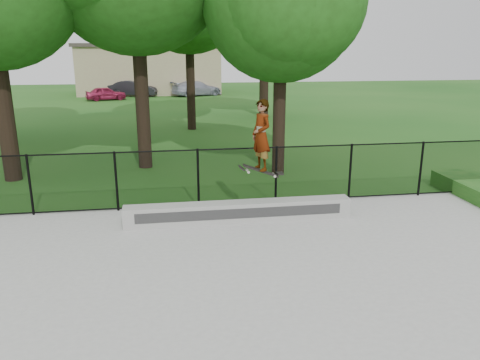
{
  "coord_description": "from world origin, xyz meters",
  "views": [
    {
      "loc": [
        -0.7,
        -5.4,
        3.96
      ],
      "look_at": [
        0.8,
        4.2,
        1.2
      ],
      "focal_mm": 35.0,
      "sensor_mm": 36.0,
      "label": 1
    }
  ],
  "objects_px": {
    "grind_ledge": "(239,212)",
    "car_c": "(197,88)",
    "car_a": "(106,93)",
    "car_b": "(133,88)",
    "skater_airborne": "(261,137)"
  },
  "relations": [
    {
      "from": "car_a",
      "to": "car_c",
      "type": "relative_size",
      "value": 0.76
    },
    {
      "from": "car_c",
      "to": "skater_airborne",
      "type": "distance_m",
      "value": 30.38
    },
    {
      "from": "skater_airborne",
      "to": "grind_ledge",
      "type": "bearing_deg",
      "value": 163.38
    },
    {
      "from": "car_a",
      "to": "car_c",
      "type": "height_order",
      "value": "car_c"
    },
    {
      "from": "car_b",
      "to": "skater_airborne",
      "type": "xyz_separation_m",
      "value": [
        4.73,
        -30.64,
        1.41
      ]
    },
    {
      "from": "grind_ledge",
      "to": "car_b",
      "type": "height_order",
      "value": "car_b"
    },
    {
      "from": "car_a",
      "to": "car_b",
      "type": "relative_size",
      "value": 0.84
    },
    {
      "from": "grind_ledge",
      "to": "car_c",
      "type": "distance_m",
      "value": 30.22
    },
    {
      "from": "car_a",
      "to": "car_c",
      "type": "distance_m",
      "value": 7.61
    },
    {
      "from": "car_c",
      "to": "car_b",
      "type": "bearing_deg",
      "value": 64.82
    },
    {
      "from": "skater_airborne",
      "to": "car_a",
      "type": "bearing_deg",
      "value": 103.42
    },
    {
      "from": "car_b",
      "to": "car_c",
      "type": "distance_m",
      "value": 5.3
    },
    {
      "from": "car_b",
      "to": "skater_airborne",
      "type": "distance_m",
      "value": 31.04
    },
    {
      "from": "car_a",
      "to": "skater_airborne",
      "type": "height_order",
      "value": "skater_airborne"
    },
    {
      "from": "grind_ledge",
      "to": "car_c",
      "type": "relative_size",
      "value": 1.33
    }
  ]
}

